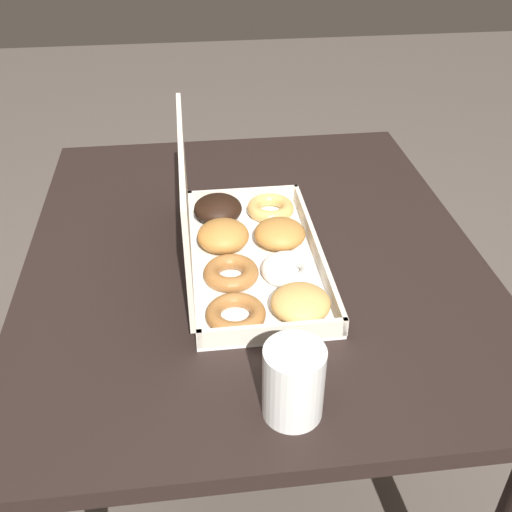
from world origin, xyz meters
TOP-DOWN VIEW (x-y plane):
  - ground_plane at (0.00, 0.00)m, footprint 8.00×8.00m
  - dining_table at (0.00, 0.00)m, footprint 0.95×0.81m
  - donut_box at (-0.05, 0.02)m, footprint 0.42×0.23m
  - coffee_mug at (-0.39, -0.01)m, footprint 0.08×0.08m

SIDE VIEW (x-z plane):
  - ground_plane at x=0.00m, z-range 0.00..0.00m
  - dining_table at x=0.00m, z-range 0.25..0.97m
  - donut_box at x=-0.05m, z-range 0.64..0.88m
  - coffee_mug at x=-0.39m, z-range 0.72..0.83m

